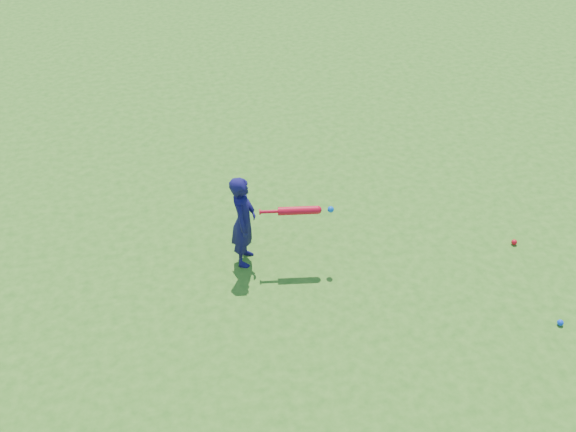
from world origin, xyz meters
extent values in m
plane|color=#2E6718|center=(0.00, 0.00, 0.00)|extent=(80.00, 80.00, 0.00)
imported|color=#130F49|center=(-0.69, 0.56, 0.58)|extent=(0.40, 0.49, 1.15)
sphere|color=red|center=(2.52, 0.09, 0.03)|extent=(0.07, 0.07, 0.07)
sphere|color=blue|center=(2.33, -1.21, 0.03)|extent=(0.07, 0.07, 0.07)
cylinder|color=red|center=(-0.51, 0.47, 0.74)|extent=(0.03, 0.06, 0.06)
cylinder|color=red|center=(-0.41, 0.46, 0.74)|extent=(0.21, 0.07, 0.04)
cylinder|color=red|center=(-0.10, 0.40, 0.74)|extent=(0.45, 0.17, 0.09)
sphere|color=red|center=(0.11, 0.36, 0.74)|extent=(0.09, 0.09, 0.09)
sphere|color=blue|center=(0.26, 0.34, 0.74)|extent=(0.07, 0.07, 0.07)
camera|label=1|loc=(-1.50, -5.04, 5.02)|focal=40.00mm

